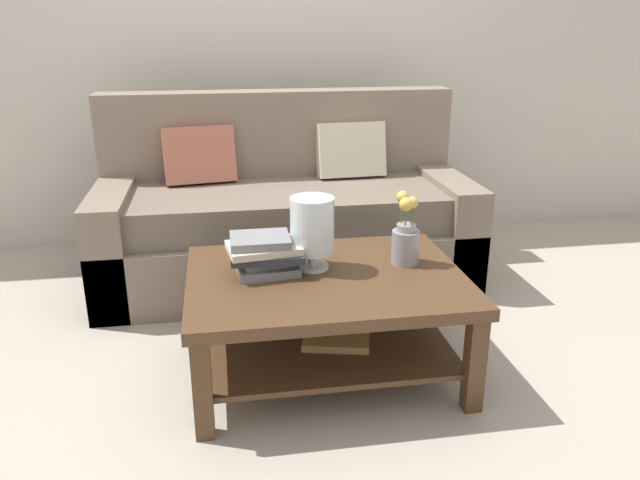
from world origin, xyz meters
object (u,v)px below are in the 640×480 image
at_px(coffee_table, 326,301).
at_px(flower_pitcher, 406,238).
at_px(couch, 285,218).
at_px(glass_hurricane_vase, 312,227).
at_px(book_stack_main, 265,254).

distance_m(coffee_table, flower_pitcher, 0.44).
bearing_deg(couch, glass_hurricane_vase, -89.57).
height_order(coffee_table, flower_pitcher, flower_pitcher).
bearing_deg(coffee_table, flower_pitcher, 11.71).
bearing_deg(book_stack_main, glass_hurricane_vase, 4.77).
xyz_separation_m(couch, glass_hurricane_vase, (0.01, -1.01, 0.27)).
xyz_separation_m(couch, book_stack_main, (-0.19, -1.03, 0.17)).
bearing_deg(coffee_table, couch, 92.79).
height_order(glass_hurricane_vase, flower_pitcher, flower_pitcher).
relative_size(book_stack_main, flower_pitcher, 1.03).
bearing_deg(flower_pitcher, couch, 112.08).
xyz_separation_m(glass_hurricane_vase, flower_pitcher, (0.41, -0.01, -0.07)).
relative_size(couch, book_stack_main, 6.41).
distance_m(coffee_table, book_stack_main, 0.33).
relative_size(coffee_table, book_stack_main, 3.51).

